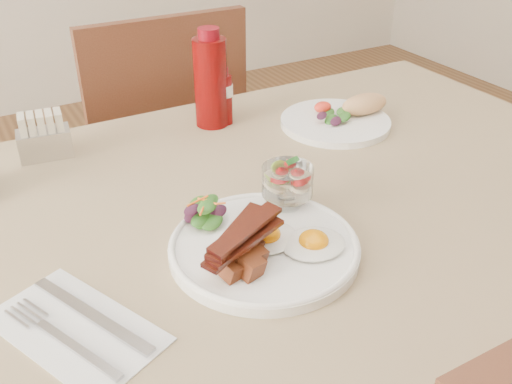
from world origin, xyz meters
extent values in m
cylinder|color=brown|center=(0.59, 0.36, 0.35)|extent=(0.06, 0.06, 0.71)
cube|color=brown|center=(0.00, 0.00, 0.73)|extent=(1.30, 0.85, 0.04)
cube|color=#927D59|center=(0.00, 0.00, 0.75)|extent=(1.33, 0.88, 0.00)
cylinder|color=brown|center=(-0.18, 0.57, 0.23)|extent=(0.04, 0.04, 0.45)
cylinder|color=brown|center=(0.18, 0.57, 0.23)|extent=(0.04, 0.04, 0.45)
cylinder|color=brown|center=(-0.18, 0.93, 0.23)|extent=(0.04, 0.04, 0.45)
cylinder|color=brown|center=(0.18, 0.93, 0.23)|extent=(0.04, 0.04, 0.45)
cube|color=brown|center=(0.00, 0.75, 0.47)|extent=(0.42, 0.42, 0.03)
cube|color=brown|center=(0.00, 0.55, 0.70)|extent=(0.42, 0.03, 0.46)
cylinder|color=white|center=(-0.12, -0.14, 0.76)|extent=(0.28, 0.28, 0.02)
ellipsoid|color=white|center=(-0.07, -0.18, 0.77)|extent=(0.10, 0.09, 0.01)
ellipsoid|color=orange|center=(-0.07, -0.18, 0.78)|extent=(0.04, 0.04, 0.03)
ellipsoid|color=white|center=(-0.12, -0.13, 0.77)|extent=(0.10, 0.09, 0.01)
ellipsoid|color=orange|center=(-0.12, -0.13, 0.78)|extent=(0.04, 0.04, 0.03)
cube|color=brown|center=(-0.19, -0.16, 0.78)|extent=(0.03, 0.03, 0.03)
cube|color=brown|center=(-0.16, -0.18, 0.78)|extent=(0.03, 0.03, 0.03)
cube|color=brown|center=(-0.20, -0.19, 0.78)|extent=(0.02, 0.02, 0.02)
cube|color=brown|center=(-0.15, -0.15, 0.78)|extent=(0.03, 0.03, 0.03)
cube|color=brown|center=(-0.18, -0.19, 0.78)|extent=(0.03, 0.03, 0.03)
cube|color=brown|center=(-0.20, -0.15, 0.78)|extent=(0.02, 0.02, 0.02)
cube|color=brown|center=(-0.17, -0.16, 0.80)|extent=(0.03, 0.03, 0.03)
cube|color=brown|center=(-0.19, -0.17, 0.80)|extent=(0.02, 0.02, 0.02)
cube|color=brown|center=(-0.16, -0.16, 0.80)|extent=(0.03, 0.03, 0.03)
cube|color=#511C0D|center=(-0.18, -0.16, 0.81)|extent=(0.13, 0.08, 0.01)
cube|color=#511C0D|center=(-0.17, -0.17, 0.81)|extent=(0.13, 0.06, 0.01)
cube|color=#511C0D|center=(-0.18, -0.16, 0.82)|extent=(0.12, 0.09, 0.01)
cube|color=#511C0D|center=(-0.17, -0.17, 0.83)|extent=(0.13, 0.07, 0.01)
ellipsoid|color=#1F4412|center=(-0.18, -0.05, 0.77)|extent=(0.04, 0.03, 0.01)
ellipsoid|color=#1F4412|center=(-0.16, -0.04, 0.78)|extent=(0.04, 0.03, 0.01)
ellipsoid|color=#351125|center=(-0.19, -0.03, 0.78)|extent=(0.04, 0.03, 0.01)
ellipsoid|color=#1F4412|center=(-0.17, -0.07, 0.78)|extent=(0.04, 0.03, 0.01)
ellipsoid|color=#1F4412|center=(-0.19, -0.06, 0.78)|extent=(0.04, 0.03, 0.01)
ellipsoid|color=#351125|center=(-0.16, -0.06, 0.79)|extent=(0.03, 0.03, 0.01)
ellipsoid|color=#1F4412|center=(-0.18, -0.03, 0.79)|extent=(0.04, 0.03, 0.01)
ellipsoid|color=#1F4412|center=(-0.16, -0.04, 0.80)|extent=(0.04, 0.03, 0.01)
ellipsoid|color=#351125|center=(-0.20, -0.05, 0.80)|extent=(0.03, 0.02, 0.01)
ellipsoid|color=#1F4412|center=(-0.18, -0.06, 0.80)|extent=(0.04, 0.03, 0.01)
cylinder|color=orange|center=(-0.17, -0.05, 0.80)|extent=(0.02, 0.04, 0.01)
cylinder|color=orange|center=(-0.18, -0.04, 0.80)|extent=(0.04, 0.01, 0.01)
cylinder|color=orange|center=(-0.17, -0.06, 0.80)|extent=(0.03, 0.02, 0.01)
cylinder|color=orange|center=(-0.18, -0.06, 0.80)|extent=(0.03, 0.03, 0.01)
cylinder|color=white|center=(-0.04, -0.07, 0.77)|extent=(0.04, 0.04, 0.01)
cylinder|color=white|center=(-0.04, -0.07, 0.78)|extent=(0.02, 0.02, 0.01)
cylinder|color=white|center=(-0.04, -0.07, 0.81)|extent=(0.08, 0.08, 0.05)
cylinder|color=#FFE7B4|center=(-0.05, -0.06, 0.81)|extent=(0.02, 0.02, 0.01)
cylinder|color=#FFE7B4|center=(-0.03, -0.08, 0.81)|extent=(0.02, 0.02, 0.01)
cylinder|color=#FFE7B4|center=(-0.04, -0.05, 0.81)|extent=(0.02, 0.02, 0.01)
cylinder|color=#A5CB3E|center=(-0.05, -0.05, 0.83)|extent=(0.03, 0.03, 0.01)
cone|color=red|center=(-0.03, -0.08, 0.83)|extent=(0.02, 0.02, 0.02)
cone|color=red|center=(-0.06, -0.07, 0.83)|extent=(0.02, 0.02, 0.02)
cone|color=red|center=(-0.03, -0.06, 0.84)|extent=(0.02, 0.02, 0.02)
ellipsoid|color=#297229|center=(-0.04, -0.07, 0.85)|extent=(0.02, 0.01, 0.00)
ellipsoid|color=#297229|center=(-0.03, -0.07, 0.85)|extent=(0.02, 0.01, 0.00)
cylinder|color=white|center=(0.23, 0.18, 0.76)|extent=(0.23, 0.23, 0.01)
ellipsoid|color=#1F4412|center=(0.22, 0.17, 0.77)|extent=(0.04, 0.04, 0.01)
ellipsoid|color=#1F4412|center=(0.23, 0.20, 0.77)|extent=(0.04, 0.03, 0.01)
ellipsoid|color=#351125|center=(0.22, 0.15, 0.78)|extent=(0.04, 0.03, 0.01)
ellipsoid|color=#1F4412|center=(0.24, 0.15, 0.78)|extent=(0.04, 0.04, 0.01)
ellipsoid|color=#1F4412|center=(0.25, 0.18, 0.78)|extent=(0.03, 0.03, 0.01)
ellipsoid|color=#351125|center=(0.20, 0.18, 0.78)|extent=(0.03, 0.03, 0.01)
ellipsoid|color=red|center=(0.22, 0.21, 0.78)|extent=(0.04, 0.03, 0.02)
ellipsoid|color=tan|center=(0.31, 0.18, 0.79)|extent=(0.13, 0.10, 0.04)
cylinder|color=#5D0505|center=(0.01, 0.31, 0.84)|extent=(0.09, 0.09, 0.19)
cylinder|color=maroon|center=(0.01, 0.31, 0.95)|extent=(0.06, 0.06, 0.02)
cylinder|color=#5D0505|center=(0.03, 0.30, 0.80)|extent=(0.04, 0.04, 0.11)
cylinder|color=white|center=(0.03, 0.30, 0.83)|extent=(0.05, 0.05, 0.02)
cylinder|color=maroon|center=(0.03, 0.30, 0.87)|extent=(0.02, 0.02, 0.02)
cube|color=silver|center=(-0.34, 0.33, 0.78)|extent=(0.10, 0.07, 0.05)
cube|color=beige|center=(-0.37, 0.34, 0.81)|extent=(0.02, 0.04, 0.06)
cube|color=beige|center=(-0.35, 0.33, 0.81)|extent=(0.02, 0.04, 0.06)
cube|color=beige|center=(-0.34, 0.33, 0.81)|extent=(0.02, 0.04, 0.06)
cube|color=beige|center=(-0.32, 0.33, 0.81)|extent=(0.02, 0.04, 0.06)
cube|color=beige|center=(-0.30, 0.33, 0.81)|extent=(0.02, 0.04, 0.06)
cube|color=silver|center=(-0.41, -0.16, 0.75)|extent=(0.21, 0.26, 0.00)
cube|color=silver|center=(-0.38, -0.15, 0.76)|extent=(0.10, 0.20, 0.00)
cube|color=silver|center=(-0.41, -0.20, 0.76)|extent=(0.07, 0.14, 0.00)
cube|color=silver|center=(-0.47, -0.11, 0.76)|extent=(0.02, 0.05, 0.00)
cube|color=silver|center=(-0.46, -0.11, 0.76)|extent=(0.02, 0.05, 0.00)
cube|color=silver|center=(-0.45, -0.11, 0.76)|extent=(0.02, 0.05, 0.00)
cube|color=silver|center=(-0.44, -0.10, 0.76)|extent=(0.02, 0.05, 0.00)
camera|label=1|loc=(-0.46, -0.72, 1.26)|focal=40.00mm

